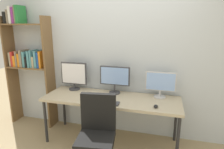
% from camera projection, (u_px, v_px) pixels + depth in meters
% --- Properties ---
extents(wall_back, '(4.46, 0.10, 2.60)m').
position_uv_depth(wall_back, '(118.00, 57.00, 3.21)').
color(wall_back, silver).
rests_on(wall_back, ground_plane).
extents(desk, '(2.06, 0.68, 0.74)m').
position_uv_depth(desk, '(111.00, 101.00, 2.96)').
color(desk, tan).
rests_on(desk, ground_plane).
extents(bookshelf, '(0.83, 0.28, 2.13)m').
position_uv_depth(bookshelf, '(27.00, 55.00, 3.45)').
color(bookshelf, brown).
rests_on(bookshelf, ground_plane).
extents(office_chair, '(0.52, 0.52, 0.99)m').
position_uv_depth(office_chair, '(97.00, 142.00, 2.41)').
color(office_chair, '#2D2D33').
rests_on(office_chair, ground_plane).
extents(monitor_left, '(0.45, 0.18, 0.47)m').
position_uv_depth(monitor_left, '(74.00, 75.00, 3.27)').
color(monitor_left, '#38383D').
rests_on(monitor_left, desk).
extents(monitor_center, '(0.48, 0.18, 0.44)m').
position_uv_depth(monitor_center, '(115.00, 78.00, 3.09)').
color(monitor_center, '#38383D').
rests_on(monitor_center, desk).
extents(monitor_right, '(0.45, 0.18, 0.39)m').
position_uv_depth(monitor_right, '(160.00, 84.00, 2.91)').
color(monitor_right, silver).
rests_on(monitor_right, desk).
extents(keyboard_main, '(0.35, 0.13, 0.02)m').
position_uv_depth(keyboard_main, '(107.00, 103.00, 2.73)').
color(keyboard_main, '#38383D').
rests_on(keyboard_main, desk).
extents(computer_mouse, '(0.06, 0.10, 0.03)m').
position_uv_depth(computer_mouse, '(156.00, 106.00, 2.60)').
color(computer_mouse, black).
rests_on(computer_mouse, desk).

